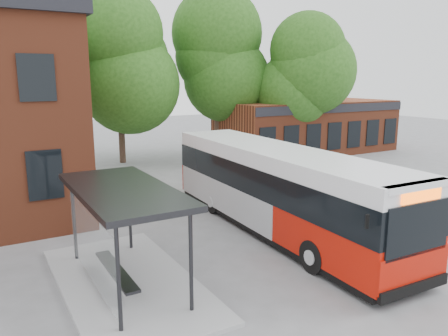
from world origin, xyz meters
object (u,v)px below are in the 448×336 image
city_bus (277,190)px  bicycle_1 (244,162)px  bicycle_5 (283,159)px  bicycle_3 (276,158)px  bicycle_2 (258,161)px  bicycle_6 (301,158)px  bicycle_0 (247,166)px  bicycle_7 (314,159)px  bus_shelter (125,237)px  bicycle_4 (282,164)px

city_bus → bicycle_1: (5.03, 10.15, -1.11)m
bicycle_5 → bicycle_3: bearing=49.4°
bicycle_2 → bicycle_5: bearing=-114.3°
bicycle_6 → bicycle_5: bearing=73.9°
bicycle_0 → bicycle_5: size_ratio=1.23×
bicycle_5 → bicycle_7: size_ratio=0.88×
bus_shelter → bicycle_5: size_ratio=4.70×
bicycle_0 → bicycle_1: (0.51, 1.14, 0.01)m
city_bus → bicycle_3: bearing=55.3°
city_bus → bicycle_6: (9.14, 9.47, -1.11)m
bicycle_4 → bicycle_5: size_ratio=1.21×
city_bus → bicycle_7: city_bus is taller
bicycle_6 → bicycle_3: bearing=68.1°
city_bus → bicycle_2: 12.22m
bicycle_0 → bicycle_3: size_ratio=1.15×
bicycle_1 → bicycle_7: 4.84m
bicycle_7 → bicycle_6: bearing=57.6°
bicycle_2 → bicycle_4: 1.92m
bicycle_2 → city_bus: bearing=139.6°
bus_shelter → bicycle_0: (10.95, 10.52, -0.97)m
city_bus → bicycle_7: 13.15m
bicycle_5 → city_bus: bearing=145.1°
bus_shelter → bicycle_2: (12.74, 11.91, -1.04)m
bus_shelter → bicycle_2: bus_shelter is taller
bicycle_7 → bicycle_5: bearing=73.8°
bicycle_1 → bicycle_6: bicycle_6 is taller
bicycle_5 → bicycle_7: bearing=-119.7°
bus_shelter → bicycle_1: bearing=45.5°
city_bus → bicycle_5: 12.81m
bicycle_0 → bicycle_7: bicycle_7 is taller
bicycle_1 → bicycle_4: (1.85, -1.59, -0.02)m
bus_shelter → bicycle_0: 15.21m
bicycle_0 → bicycle_2: bearing=-69.1°
city_bus → bus_shelter: bearing=-164.5°
bicycle_0 → bicycle_3: 3.40m
bicycle_2 → bicycle_6: bicycle_6 is taller
bicycle_4 → bicycle_2: bearing=10.9°
city_bus → bicycle_3: 12.86m
city_bus → bicycle_4: (6.88, 8.56, -1.13)m
bicycle_5 → bicycle_1: bearing=89.9°
city_bus → bicycle_1: 11.38m
bicycle_2 → bicycle_7: bearing=-124.2°
bicycle_3 → bus_shelter: bearing=109.2°
bicycle_0 → bicycle_4: size_ratio=1.01×
bicycle_0 → bicycle_1: bearing=-41.1°
bicycle_5 → bicycle_4: bearing=144.6°
bicycle_4 → bicycle_6: (2.26, 0.91, 0.03)m
city_bus → bicycle_4: bearing=53.4°
bicycle_2 → bicycle_5: 1.75m
bus_shelter → bicycle_6: bearing=35.2°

